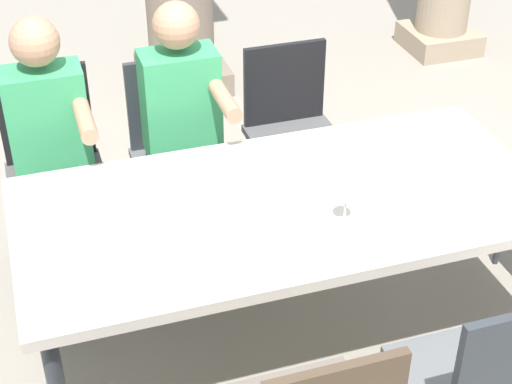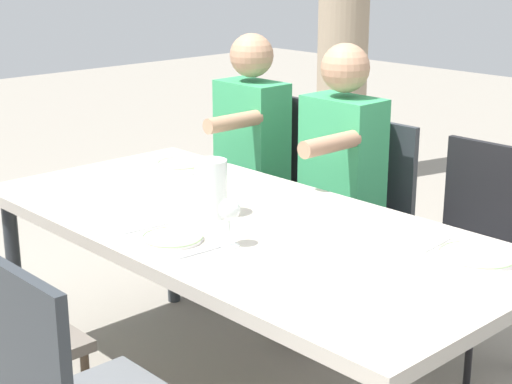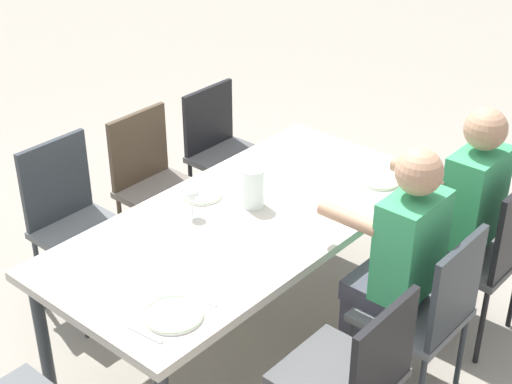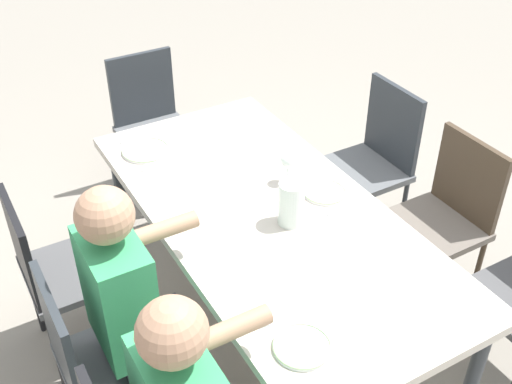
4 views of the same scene
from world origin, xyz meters
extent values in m
plane|color=gray|center=(0.00, 0.00, 0.00)|extent=(16.00, 16.00, 0.00)
cube|color=beige|center=(0.00, 0.00, 0.72)|extent=(2.05, 0.97, 0.05)
cylinder|color=#2D3338|center=(-0.94, 0.41, 0.35)|extent=(0.06, 0.06, 0.70)
cylinder|color=#2D3338|center=(0.94, 0.41, 0.35)|extent=(0.06, 0.06, 0.70)
cube|color=#4F4F50|center=(-0.81, 0.83, 0.47)|extent=(0.44, 0.44, 0.04)
cube|color=black|center=(-0.81, 1.03, 0.71)|extent=(0.42, 0.03, 0.48)
cylinder|color=black|center=(-1.00, 0.64, 0.23)|extent=(0.03, 0.03, 0.45)
cylinder|color=black|center=(-0.62, 0.64, 0.23)|extent=(0.03, 0.03, 0.45)
cylinder|color=black|center=(-1.00, 1.02, 0.23)|extent=(0.03, 0.03, 0.45)
cylinder|color=black|center=(-0.62, 1.02, 0.23)|extent=(0.03, 0.03, 0.45)
cube|color=#5B5E61|center=(-0.22, 0.83, 0.44)|extent=(0.44, 0.44, 0.04)
cube|color=#2D3338|center=(-0.22, 1.03, 0.68)|extent=(0.42, 0.03, 0.47)
cylinder|color=#2D3338|center=(-0.41, 0.64, 0.21)|extent=(0.03, 0.03, 0.43)
cylinder|color=#2D3338|center=(-0.03, 0.64, 0.21)|extent=(0.03, 0.03, 0.43)
cylinder|color=#2D3338|center=(-0.41, 1.02, 0.21)|extent=(0.03, 0.03, 0.43)
cylinder|color=#2D3338|center=(-0.03, 1.02, 0.21)|extent=(0.03, 0.03, 0.43)
cube|color=#4F4F50|center=(0.36, 0.83, 0.48)|extent=(0.44, 0.44, 0.04)
cube|color=black|center=(0.36, 1.03, 0.69)|extent=(0.42, 0.03, 0.44)
cylinder|color=black|center=(0.17, 0.64, 0.23)|extent=(0.03, 0.03, 0.46)
cylinder|color=black|center=(0.55, 0.64, 0.23)|extent=(0.03, 0.03, 0.46)
cylinder|color=black|center=(0.17, 1.02, 0.23)|extent=(0.03, 0.03, 0.46)
cylinder|color=black|center=(0.55, 1.02, 0.23)|extent=(0.03, 0.03, 0.46)
cube|color=#5B5E61|center=(0.36, -0.83, 0.48)|extent=(0.44, 0.44, 0.04)
cylinder|color=#2D3338|center=(0.55, -0.64, 0.23)|extent=(0.03, 0.03, 0.46)
cylinder|color=#2D3338|center=(1.17, 0.19, 0.21)|extent=(0.03, 0.03, 0.43)
cube|color=#3F3F4C|center=(-0.81, 0.60, 0.23)|extent=(0.24, 0.14, 0.46)
cube|color=#3F3F4C|center=(-0.81, 0.69, 0.51)|extent=(0.28, 0.32, 0.10)
cube|color=#389E60|center=(-0.81, 0.80, 0.80)|extent=(0.34, 0.20, 0.49)
sphere|color=tan|center=(-0.81, 0.80, 1.17)|extent=(0.21, 0.21, 0.21)
cylinder|color=tan|center=(-0.67, 0.56, 0.91)|extent=(0.07, 0.30, 0.07)
cube|color=#3F3F4C|center=(-0.22, 0.58, 0.23)|extent=(0.24, 0.14, 0.46)
cube|color=#3F3F4C|center=(-0.22, 0.67, 0.51)|extent=(0.28, 0.32, 0.10)
cube|color=#389E60|center=(-0.22, 0.78, 0.81)|extent=(0.34, 0.20, 0.49)
sphere|color=tan|center=(-0.22, 0.78, 1.17)|extent=(0.21, 0.21, 0.21)
cylinder|color=tan|center=(-0.08, 0.54, 0.91)|extent=(0.07, 0.30, 0.07)
cube|color=gray|center=(0.19, 2.58, 0.08)|extent=(0.57, 0.57, 0.16)
cube|color=tan|center=(2.16, 2.58, 0.08)|extent=(0.49, 0.49, 0.16)
cylinder|color=white|center=(-0.73, 0.30, 0.75)|extent=(0.21, 0.21, 0.01)
torus|color=#A9CD91|center=(-0.73, 0.30, 0.75)|extent=(0.21, 0.21, 0.01)
cube|color=silver|center=(-0.88, 0.30, 0.74)|extent=(0.03, 0.17, 0.01)
cube|color=silver|center=(-0.58, 0.30, 0.74)|extent=(0.03, 0.17, 0.01)
cylinder|color=white|center=(-0.01, -0.30, 0.75)|extent=(0.20, 0.20, 0.01)
torus|color=#A9CD91|center=(-0.01, -0.30, 0.75)|extent=(0.20, 0.20, 0.01)
cylinder|color=white|center=(0.16, -0.20, 0.74)|extent=(0.06, 0.06, 0.00)
cylinder|color=white|center=(0.16, -0.20, 0.79)|extent=(0.01, 0.01, 0.09)
sphere|color=white|center=(0.16, -0.20, 0.87)|extent=(0.07, 0.07, 0.07)
cube|color=silver|center=(-0.16, -0.30, 0.74)|extent=(0.03, 0.17, 0.01)
cube|color=silver|center=(0.14, -0.30, 0.74)|extent=(0.03, 0.17, 0.01)
cylinder|color=white|center=(0.76, 0.29, 0.75)|extent=(0.24, 0.24, 0.01)
torus|color=#A9CD91|center=(0.76, 0.29, 0.75)|extent=(0.24, 0.24, 0.01)
cube|color=silver|center=(0.61, 0.29, 0.74)|extent=(0.03, 0.17, 0.01)
cube|color=silver|center=(0.91, 0.29, 0.74)|extent=(0.03, 0.17, 0.01)
cylinder|color=white|center=(-0.11, -0.04, 0.84)|extent=(0.11, 0.11, 0.21)
cylinder|color=#EFEAC6|center=(-0.11, -0.04, 0.81)|extent=(0.10, 0.10, 0.13)
camera|label=1|loc=(-0.88, -2.39, 2.48)|focal=56.52mm
camera|label=2|loc=(1.99, -1.79, 1.66)|focal=57.01mm
camera|label=3|loc=(2.38, 2.13, 2.69)|focal=54.17mm
camera|label=4|loc=(-1.93, 1.18, 2.48)|focal=44.32mm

